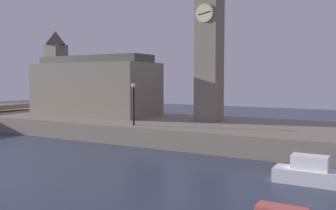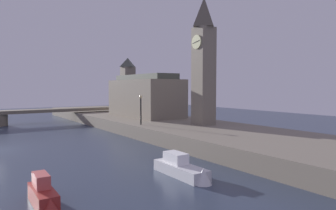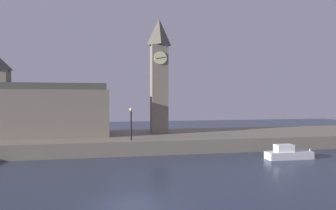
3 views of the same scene
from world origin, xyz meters
The scene contains 6 objects.
far_embankment centered at (0.00, 20.00, 0.75)m, with size 70.00×12.00×1.50m, color slate.
clock_tower centered at (5.04, 21.28, 9.03)m, with size 2.25×2.30×14.53m.
parliament_hall centered at (-8.18, 20.91, 4.55)m, with size 13.29×5.98×9.10m.
streetlamp centered at (1.04, 15.24, 3.66)m, with size 0.36×0.36×3.41m.
boat_dinghy_red centered at (16.53, 1.20, 0.57)m, with size 3.48×0.97×1.52m.
boat_ferry_white centered at (16.44, 9.89, 0.48)m, with size 5.18×1.40×1.60m.
Camera 2 is at (32.05, -2.02, 5.84)m, focal length 32.85 mm.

